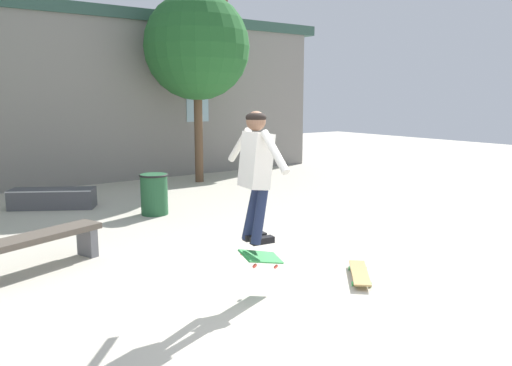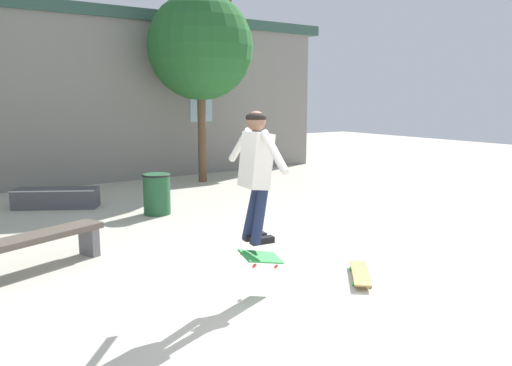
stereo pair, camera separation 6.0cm
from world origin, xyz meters
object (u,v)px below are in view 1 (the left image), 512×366
Objects in this scene: skate_ledge at (53,198)px; trash_bin at (154,193)px; tree_right at (197,47)px; skater at (256,166)px; skateboard_resting at (360,273)px; park_bench at (36,244)px; skateboard_flipping at (262,257)px.

trash_bin is at bearing -18.55° from skate_ledge.
tree_right is 6.20× the size of trash_bin.
skater is (0.72, -6.08, 1.29)m from skate_ledge.
skate_ledge is 2.11× the size of skateboard_resting.
skater is 1.81× the size of skateboard_resting.
skateboard_flipping is at bearing -71.05° from park_bench.
trash_bin is at bearing 49.77° from skateboard_resting.
park_bench is at bearing -75.62° from skate_ledge.
park_bench is at bearing -136.02° from tree_right.
skate_ledge is at bearing -164.20° from tree_right.
skateboard_flipping reaches higher than park_bench.
skateboard_flipping is 0.92× the size of skateboard_resting.
skate_ledge is (-3.97, -1.12, -3.26)m from tree_right.
trash_bin is 0.98× the size of skateboard_resting.
park_bench is 3.90m from skate_ledge.
tree_right is 5.25m from skate_ledge.
tree_right is 6.63× the size of skateboard_flipping.
skateboard_flipping is at bearing -52.08° from skate_ledge.
tree_right is 8.39m from skateboard_resting.
skater is at bearing 155.59° from skateboard_flipping.
skateboard_resting is at bearing -58.80° from park_bench.
skateboard_flipping is (0.08, -0.00, -1.03)m from skater.
skate_ledge is 6.25m from skater.
skate_ledge is at bearing 74.48° from skateboard_flipping.
skateboard_resting is at bearing -81.99° from trash_bin.
skateboard_resting is at bearing -33.56° from skateboard_flipping.
park_bench reaches higher than skateboard_resting.
park_bench is 1.26× the size of skater.
skate_ledge is 2.14× the size of trash_bin.
trash_bin is 0.55× the size of skater.
park_bench is 4.11m from skateboard_resting.
skater is 1.96× the size of skateboard_flipping.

